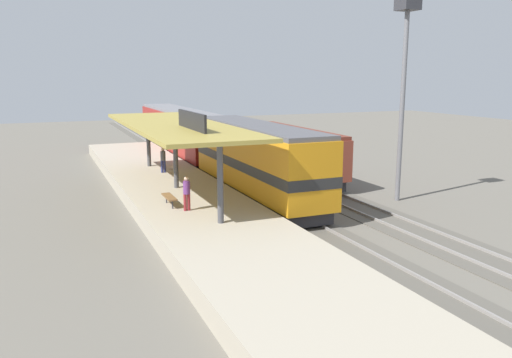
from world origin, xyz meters
TOP-DOWN VIEW (x-y plane):
  - ground_plane at (2.00, 0.00)m, footprint 120.00×120.00m
  - track_near at (0.00, 0.00)m, footprint 3.20×110.00m
  - track_far at (4.60, 0.00)m, footprint 3.20×110.00m
  - platform at (-4.60, 0.00)m, footprint 6.00×44.00m
  - station_canopy at (-4.60, -0.09)m, footprint 5.20×18.00m
  - platform_bench at (-6.00, -4.06)m, footprint 0.44×1.70m
  - locomotive at (0.00, -1.26)m, footprint 2.93×14.43m
  - passenger_carriage_single at (0.00, 16.74)m, footprint 2.90×20.00m
  - freight_car at (4.60, 3.52)m, footprint 2.80×12.00m
  - light_mast at (7.80, -4.66)m, footprint 1.10×1.10m
  - person_waiting at (-4.22, 5.07)m, footprint 0.34×0.34m
  - person_walking at (-5.42, -5.33)m, footprint 0.34×0.34m

SIDE VIEW (x-z plane):
  - ground_plane at x=2.00m, z-range 0.00..0.00m
  - track_near at x=0.00m, z-range -0.05..0.11m
  - track_far at x=4.60m, z-range -0.05..0.11m
  - platform at x=-4.60m, z-range 0.00..0.90m
  - platform_bench at x=-6.00m, z-range 1.09..1.59m
  - person_waiting at x=-4.22m, z-range 1.00..2.71m
  - person_walking at x=-5.42m, z-range 1.00..2.71m
  - freight_car at x=4.60m, z-range 0.20..3.74m
  - passenger_carriage_single at x=0.00m, z-range 0.19..4.43m
  - locomotive at x=0.00m, z-range 0.19..4.63m
  - station_canopy at x=-4.60m, z-range 2.18..6.88m
  - light_mast at x=7.80m, z-range 2.55..14.25m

